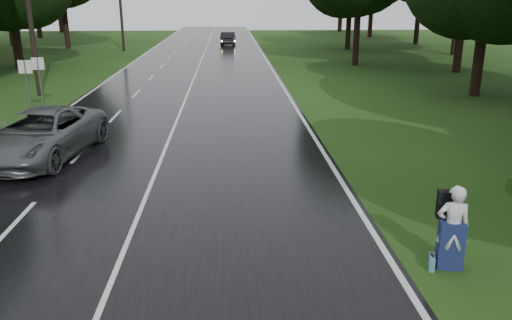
{
  "coord_description": "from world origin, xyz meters",
  "views": [
    {
      "loc": [
        2.39,
        -10.2,
        5.44
      ],
      "look_at": [
        3.12,
        3.45,
        1.1
      ],
      "focal_mm": 36.13,
      "sensor_mm": 36.0,
      "label": 1
    }
  ],
  "objects": [
    {
      "name": "tree_right_e",
      "position": [
        12.91,
        32.46,
        0.0
      ],
      "size": [
        9.29,
        9.29,
        14.52
      ],
      "primitive_type": null,
      "color": "black",
      "rests_on": "ground"
    },
    {
      "name": "lane_center",
      "position": [
        0.0,
        20.0,
        0.04
      ],
      "size": [
        0.12,
        140.0,
        0.01
      ],
      "primitive_type": "cube",
      "color": "silver",
      "rests_on": "road"
    },
    {
      "name": "far_car",
      "position": [
        2.43,
        51.69,
        0.78
      ],
      "size": [
        1.84,
        4.59,
        1.48
      ],
      "primitive_type": "imported",
      "rotation": [
        0.0,
        0.0,
        3.08
      ],
      "color": "black",
      "rests_on": "road"
    },
    {
      "name": "utility_pole_far",
      "position": [
        -8.5,
        45.29,
        0.0
      ],
      "size": [
        1.8,
        0.28,
        9.33
      ],
      "primitive_type": null,
      "color": "black",
      "rests_on": "ground"
    },
    {
      "name": "grey_car",
      "position": [
        -4.15,
        7.49,
        0.88
      ],
      "size": [
        3.7,
        6.4,
        1.68
      ],
      "primitive_type": "imported",
      "rotation": [
        0.0,
        0.0,
        6.12
      ],
      "color": "#535658",
      "rests_on": "road"
    },
    {
      "name": "tree_left_e",
      "position": [
        -14.27,
        32.28,
        0.0
      ],
      "size": [
        7.47,
        7.47,
        11.68
      ],
      "primitive_type": null,
      "color": "black",
      "rests_on": "ground"
    },
    {
      "name": "utility_pole_mid",
      "position": [
        -8.5,
        19.87,
        0.0
      ],
      "size": [
        1.8,
        0.28,
        10.42
      ],
      "primitive_type": null,
      "color": "black",
      "rests_on": "ground"
    },
    {
      "name": "tree_left_f",
      "position": [
        -15.14,
        48.46,
        0.0
      ],
      "size": [
        10.89,
        10.89,
        17.01
      ],
      "primitive_type": null,
      "color": "black",
      "rests_on": "ground"
    },
    {
      "name": "hitchhiker",
      "position": [
        6.95,
        -0.75,
        0.85
      ],
      "size": [
        0.74,
        0.69,
        1.83
      ],
      "color": "silver",
      "rests_on": "ground"
    },
    {
      "name": "road_sign_a",
      "position": [
        -7.2,
        14.82,
        0.0
      ],
      "size": [
        0.62,
        0.1,
        2.6
      ],
      "primitive_type": null,
      "color": "white",
      "rests_on": "ground"
    },
    {
      "name": "road",
      "position": [
        0.0,
        20.0,
        0.02
      ],
      "size": [
        12.0,
        140.0,
        0.04
      ],
      "primitive_type": "cube",
      "color": "black",
      "rests_on": "ground"
    },
    {
      "name": "road_sign_b",
      "position": [
        -7.2,
        16.54,
        0.0
      ],
      "size": [
        0.61,
        0.1,
        2.53
      ],
      "primitive_type": null,
      "color": "white",
      "rests_on": "ground"
    },
    {
      "name": "ground",
      "position": [
        0.0,
        0.0,
        0.0
      ],
      "size": [
        160.0,
        160.0,
        0.0
      ],
      "primitive_type": "plane",
      "color": "#244614",
      "rests_on": "ground"
    },
    {
      "name": "suitcase",
      "position": [
        6.58,
        -0.79,
        0.14
      ],
      "size": [
        0.24,
        0.41,
        0.28
      ],
      "primitive_type": "cube",
      "rotation": [
        0.0,
        0.0,
        5.96
      ],
      "color": "teal",
      "rests_on": "ground"
    },
    {
      "name": "tree_right_f",
      "position": [
        15.28,
        45.82,
        0.0
      ],
      "size": [
        8.29,
        8.29,
        12.95
      ],
      "primitive_type": null,
      "color": "black",
      "rests_on": "ground"
    },
    {
      "name": "tree_right_d",
      "position": [
        16.55,
        18.53,
        0.0
      ],
      "size": [
        7.71,
        7.71,
        12.05
      ],
      "primitive_type": null,
      "color": "black",
      "rests_on": "ground"
    }
  ]
}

